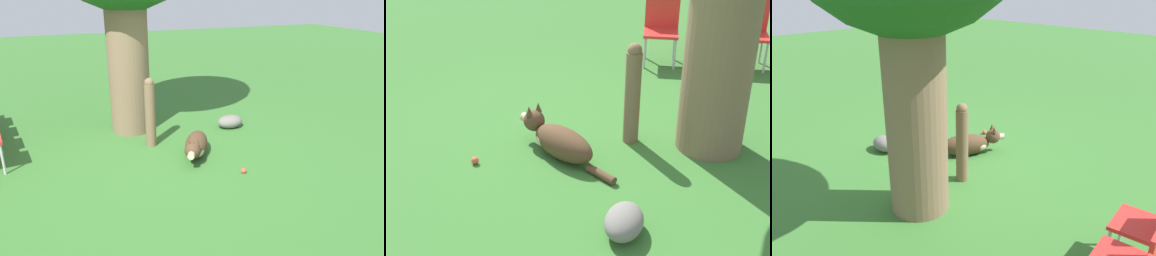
{
  "view_description": "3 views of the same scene",
  "coord_description": "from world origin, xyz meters",
  "views": [
    {
      "loc": [
        -1.39,
        -4.76,
        2.16
      ],
      "look_at": [
        0.33,
        -0.55,
        0.45
      ],
      "focal_mm": 35.0,
      "sensor_mm": 36.0,
      "label": 1
    },
    {
      "loc": [
        4.5,
        0.88,
        2.6
      ],
      "look_at": [
        0.39,
        -0.28,
        0.3
      ],
      "focal_mm": 50.0,
      "sensor_mm": 36.0,
      "label": 2
    },
    {
      "loc": [
        -3.02,
        2.99,
        2.35
      ],
      "look_at": [
        0.57,
        -0.48,
        0.35
      ],
      "focal_mm": 35.0,
      "sensor_mm": 36.0,
      "label": 3
    }
  ],
  "objects": [
    {
      "name": "tennis_ball",
      "position": [
        0.78,
        -1.15,
        0.03
      ],
      "size": [
        0.07,
        0.07,
        0.07
      ],
      "color": "#E54C33",
      "rests_on": "ground_plane"
    },
    {
      "name": "ground_plane",
      "position": [
        0.0,
        0.0,
        0.0
      ],
      "size": [
        30.0,
        30.0,
        0.0
      ],
      "primitive_type": "plane",
      "color": "#38702D"
    },
    {
      "name": "red_chair_0",
      "position": [
        -2.25,
        0.09,
        0.49
      ],
      "size": [
        0.47,
        0.49,
        0.84
      ],
      "rotation": [
        0.0,
        0.0,
        0.13
      ],
      "color": "red",
      "rests_on": "ground_plane"
    },
    {
      "name": "red_chair_1",
      "position": [
        -2.34,
        0.65,
        0.49
      ],
      "size": [
        0.47,
        0.49,
        0.84
      ],
      "rotation": [
        0.0,
        0.0,
        0.13
      ],
      "color": "red",
      "rests_on": "ground_plane"
    },
    {
      "name": "fence_post",
      "position": [
        -0.03,
        0.13,
        0.51
      ],
      "size": [
        0.15,
        0.15,
        1.0
      ],
      "color": "brown",
      "rests_on": "ground_plane"
    },
    {
      "name": "red_chair_2",
      "position": [
        -2.44,
        1.2,
        0.49
      ],
      "size": [
        0.47,
        0.49,
        0.84
      ],
      "rotation": [
        0.0,
        0.0,
        0.13
      ],
      "color": "red",
      "rests_on": "ground_plane"
    },
    {
      "name": "dog",
      "position": [
        0.42,
        -0.46,
        0.16
      ],
      "size": [
        0.69,
        1.09,
        0.41
      ],
      "rotation": [
        0.0,
        0.0,
        4.19
      ],
      "color": "#513823",
      "rests_on": "ground_plane"
    },
    {
      "name": "garden_rock",
      "position": [
        1.37,
        0.35,
        0.11
      ],
      "size": [
        0.43,
        0.29,
        0.21
      ],
      "color": "slate",
      "rests_on": "ground_plane"
    }
  ]
}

